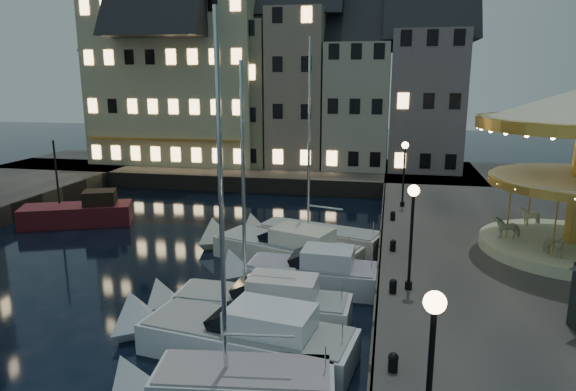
% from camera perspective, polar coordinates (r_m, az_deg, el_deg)
% --- Properties ---
extents(ground, '(160.00, 160.00, 0.00)m').
position_cam_1_polar(ground, '(21.49, -6.97, -13.00)').
color(ground, black).
rests_on(ground, ground).
extents(quay_east, '(16.00, 56.00, 1.30)m').
position_cam_1_polar(quay_east, '(26.97, 27.53, -7.44)').
color(quay_east, '#474442').
rests_on(quay_east, ground).
extents(quay_north, '(44.00, 12.00, 1.30)m').
position_cam_1_polar(quay_north, '(49.22, -5.75, 2.69)').
color(quay_north, '#474442').
rests_on(quay_north, ground).
extents(quaywall_e, '(0.15, 44.00, 1.30)m').
position_cam_1_polar(quaywall_e, '(25.82, 10.14, -6.99)').
color(quaywall_e, '#47423A').
rests_on(quaywall_e, ground).
extents(quaywall_n, '(48.00, 0.15, 1.30)m').
position_cam_1_polar(quaywall_n, '(43.01, -5.52, 1.20)').
color(quaywall_n, '#47423A').
rests_on(quaywall_n, ground).
extents(streetlamp_a, '(0.44, 0.44, 4.17)m').
position_cam_1_polar(streetlamp_a, '(10.78, 15.58, -17.35)').
color(streetlamp_a, black).
rests_on(streetlamp_a, quay_east).
extents(streetlamp_b, '(0.44, 0.44, 4.17)m').
position_cam_1_polar(streetlamp_b, '(20.06, 13.61, -2.90)').
color(streetlamp_b, black).
rests_on(streetlamp_b, quay_east).
extents(streetlamp_c, '(0.44, 0.44, 4.17)m').
position_cam_1_polar(streetlamp_c, '(33.25, 12.79, 3.37)').
color(streetlamp_c, black).
rests_on(streetlamp_c, quay_east).
extents(bollard_a, '(0.30, 0.30, 0.57)m').
position_cam_1_polar(bollard_a, '(15.41, 11.61, -17.60)').
color(bollard_a, black).
rests_on(bollard_a, quay_east).
extents(bollard_b, '(0.30, 0.30, 0.57)m').
position_cam_1_polar(bollard_b, '(20.35, 11.59, -9.77)').
color(bollard_b, black).
rests_on(bollard_b, quay_east).
extents(bollard_c, '(0.30, 0.30, 0.57)m').
position_cam_1_polar(bollard_c, '(25.04, 11.58, -5.39)').
color(bollard_c, black).
rests_on(bollard_c, quay_east).
extents(bollard_d, '(0.30, 0.30, 0.57)m').
position_cam_1_polar(bollard_d, '(30.32, 11.57, -2.16)').
color(bollard_d, black).
rests_on(bollard_d, quay_east).
extents(townhouse_na, '(5.50, 8.00, 12.80)m').
position_cam_1_polar(townhouse_na, '(54.76, -17.09, 10.73)').
color(townhouse_na, gray).
rests_on(townhouse_na, quay_north).
extents(townhouse_nb, '(6.16, 8.00, 13.80)m').
position_cam_1_polar(townhouse_nb, '(52.40, -11.76, 11.50)').
color(townhouse_nb, tan).
rests_on(townhouse_nb, quay_north).
extents(townhouse_nc, '(6.82, 8.00, 14.80)m').
position_cam_1_polar(townhouse_nc, '(50.36, -5.29, 12.23)').
color(townhouse_nc, gray).
rests_on(townhouse_nc, quay_north).
extents(townhouse_nd, '(5.50, 8.00, 15.80)m').
position_cam_1_polar(townhouse_nd, '(49.05, 1.32, 12.85)').
color(townhouse_nd, gray).
rests_on(townhouse_nd, quay_north).
extents(townhouse_ne, '(6.16, 8.00, 12.80)m').
position_cam_1_polar(townhouse_ne, '(48.43, 7.80, 10.95)').
color(townhouse_ne, '#A7A090').
rests_on(townhouse_ne, quay_north).
extents(townhouse_nf, '(6.82, 8.00, 13.80)m').
position_cam_1_polar(townhouse_nf, '(48.41, 15.12, 11.23)').
color(townhouse_nf, slate).
rests_on(townhouse_nf, quay_north).
extents(hotel_corner, '(17.60, 9.00, 16.80)m').
position_cam_1_polar(hotel_corner, '(52.37, -11.79, 13.14)').
color(hotel_corner, '#C1BC97').
rests_on(hotel_corner, quay_north).
extents(motorboat_a, '(6.34, 2.70, 10.42)m').
position_cam_1_polar(motorboat_a, '(16.12, -7.01, -20.38)').
color(motorboat_a, silver).
rests_on(motorboat_a, ground).
extents(motorboat_b, '(8.52, 3.65, 2.15)m').
position_cam_1_polar(motorboat_b, '(18.41, -5.74, -15.41)').
color(motorboat_b, silver).
rests_on(motorboat_b, ground).
extents(motorboat_c, '(7.91, 2.20, 10.51)m').
position_cam_1_polar(motorboat_c, '(20.60, -4.00, -12.04)').
color(motorboat_c, silver).
rests_on(motorboat_c, ground).
extents(motorboat_d, '(6.98, 2.50, 2.15)m').
position_cam_1_polar(motorboat_d, '(23.64, 1.69, -8.73)').
color(motorboat_d, silver).
rests_on(motorboat_d, ground).
extents(motorboat_e, '(8.69, 5.18, 2.15)m').
position_cam_1_polar(motorboat_e, '(26.95, -0.87, -5.94)').
color(motorboat_e, silver).
rests_on(motorboat_e, ground).
extents(motorboat_f, '(7.99, 4.03, 10.65)m').
position_cam_1_polar(motorboat_f, '(29.29, 2.46, -4.63)').
color(motorboat_f, beige).
rests_on(motorboat_f, ground).
extents(red_fishing_boat, '(7.16, 4.77, 5.73)m').
position_cam_1_polar(red_fishing_boat, '(36.14, -22.15, -1.92)').
color(red_fishing_boat, '#57141B').
rests_on(red_fishing_boat, ground).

